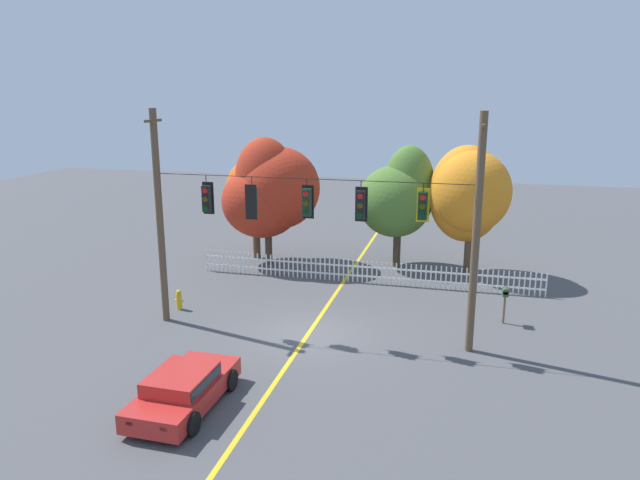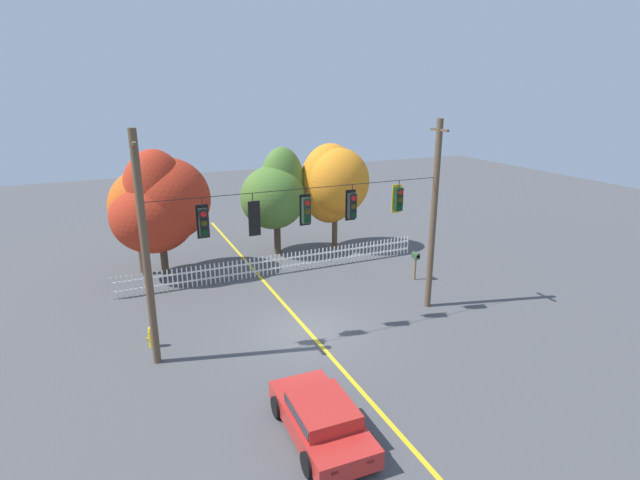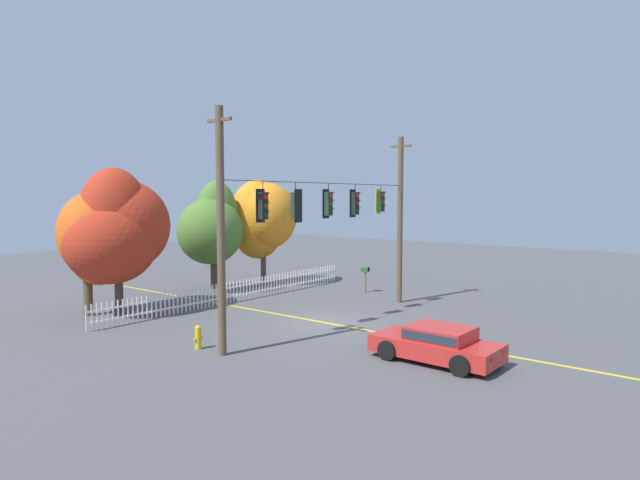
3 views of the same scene
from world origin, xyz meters
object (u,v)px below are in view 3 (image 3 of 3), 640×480
at_px(autumn_maple_near_fence, 97,240).
at_px(fire_hydrant, 198,337).
at_px(traffic_signal_northbound_primary, 263,206).
at_px(parked_car, 437,343).
at_px(roadside_mailbox, 365,271).
at_px(autumn_maple_mid, 117,229).
at_px(autumn_oak_far_east, 212,227).
at_px(autumn_maple_far_west, 262,218).
at_px(traffic_signal_southbound_primary, 296,206).
at_px(traffic_signal_eastbound_side, 381,201).
at_px(traffic_signal_westbound_side, 355,203).
at_px(traffic_signal_northbound_secondary, 328,204).

height_order(autumn_maple_near_fence, fire_hydrant, autumn_maple_near_fence).
xyz_separation_m(traffic_signal_northbound_primary, parked_car, (1.77, -5.92, -4.32)).
height_order(fire_hydrant, roadside_mailbox, roadside_mailbox).
bearing_deg(traffic_signal_northbound_primary, parked_car, -73.32).
distance_m(autumn_maple_mid, autumn_oak_far_east, 6.55).
bearing_deg(roadside_mailbox, autumn_maple_far_west, 104.13).
distance_m(autumn_maple_near_fence, autumn_maple_mid, 0.96).
xyz_separation_m(traffic_signal_southbound_primary, traffic_signal_eastbound_side, (6.04, 0.02, 0.12)).
height_order(traffic_signal_northbound_primary, parked_car, traffic_signal_northbound_primary).
relative_size(traffic_signal_westbound_side, autumn_maple_near_fence, 0.26).
height_order(autumn_maple_near_fence, autumn_maple_mid, autumn_maple_mid).
relative_size(traffic_signal_southbound_primary, fire_hydrant, 1.83).
relative_size(traffic_signal_northbound_secondary, traffic_signal_eastbound_side, 1.06).
bearing_deg(autumn_maple_far_west, fire_hydrant, -144.90).
distance_m(traffic_signal_southbound_primary, autumn_oak_far_east, 10.64).
bearing_deg(autumn_maple_far_west, autumn_maple_mid, -176.59).
height_order(traffic_signal_northbound_primary, fire_hydrant, traffic_signal_northbound_primary).
height_order(traffic_signal_westbound_side, parked_car, traffic_signal_westbound_side).
bearing_deg(traffic_signal_northbound_primary, traffic_signal_southbound_primary, -0.64).
distance_m(traffic_signal_westbound_side, autumn_maple_near_fence, 11.45).
bearing_deg(autumn_maple_near_fence, autumn_oak_far_east, 5.83).
bearing_deg(traffic_signal_eastbound_side, traffic_signal_westbound_side, 179.99).
bearing_deg(autumn_maple_mid, traffic_signal_westbound_side, -53.96).
xyz_separation_m(traffic_signal_northbound_primary, fire_hydrant, (-2.01, 1.19, -4.52)).
xyz_separation_m(traffic_signal_northbound_secondary, autumn_oak_far_east, (2.14, 9.68, -1.38)).
xyz_separation_m(traffic_signal_eastbound_side, autumn_oak_far_east, (-1.87, 9.68, -1.45)).
bearing_deg(traffic_signal_southbound_primary, autumn_maple_mid, 104.87).
bearing_deg(traffic_signal_southbound_primary, traffic_signal_eastbound_side, 0.18).
height_order(traffic_signal_southbound_primary, traffic_signal_eastbound_side, same).
bearing_deg(traffic_signal_southbound_primary, fire_hydrant, 162.30).
relative_size(traffic_signal_eastbound_side, autumn_maple_mid, 0.21).
relative_size(traffic_signal_southbound_primary, traffic_signal_westbound_side, 1.06).
xyz_separation_m(traffic_signal_northbound_primary, traffic_signal_northbound_secondary, (3.80, 0.00, 0.03)).
bearing_deg(fire_hydrant, roadside_mailbox, 7.44).
height_order(autumn_oak_far_east, parked_car, autumn_oak_far_east).
bearing_deg(traffic_signal_southbound_primary, autumn_maple_near_fence, 108.66).
relative_size(autumn_maple_far_west, fire_hydrant, 7.51).
bearing_deg(traffic_signal_northbound_primary, traffic_signal_westbound_side, 0.00).
xyz_separation_m(parked_car, fire_hydrant, (-3.78, 7.10, -0.19)).
height_order(autumn_maple_mid, parked_car, autumn_maple_mid).
relative_size(traffic_signal_northbound_primary, fire_hydrant, 1.76).
xyz_separation_m(traffic_signal_eastbound_side, fire_hydrant, (-9.82, 1.19, -4.62)).
relative_size(traffic_signal_northbound_primary, autumn_oak_far_east, 0.24).
relative_size(autumn_maple_near_fence, autumn_maple_far_west, 0.88).
height_order(traffic_signal_northbound_secondary, parked_car, traffic_signal_northbound_secondary).
height_order(traffic_signal_eastbound_side, roadside_mailbox, traffic_signal_eastbound_side).
distance_m(traffic_signal_southbound_primary, autumn_maple_near_fence, 9.58).
relative_size(autumn_maple_near_fence, roadside_mailbox, 3.78).
bearing_deg(traffic_signal_southbound_primary, autumn_oak_far_east, 66.73).
height_order(traffic_signal_northbound_primary, autumn_maple_far_west, autumn_maple_far_west).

